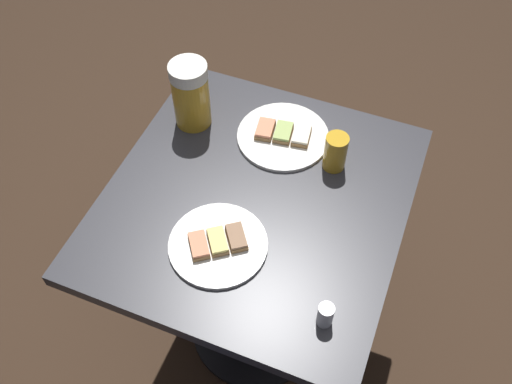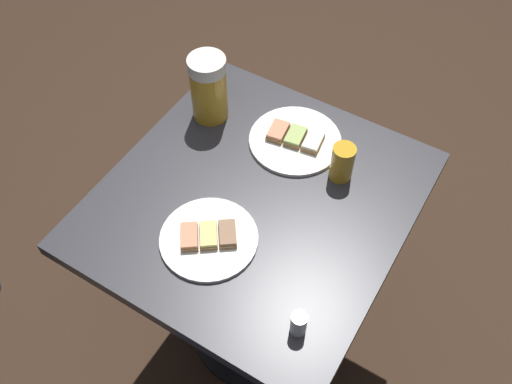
% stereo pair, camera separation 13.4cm
% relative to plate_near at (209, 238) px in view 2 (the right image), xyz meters
% --- Properties ---
extents(ground_plane, '(6.00, 6.00, 0.00)m').
position_rel_plate_near_xyz_m(ground_plane, '(-0.16, 0.03, -0.77)').
color(ground_plane, '#382619').
extents(cafe_table, '(0.75, 0.71, 0.76)m').
position_rel_plate_near_xyz_m(cafe_table, '(-0.16, 0.03, -0.18)').
color(cafe_table, black).
rests_on(cafe_table, ground_plane).
extents(plate_near, '(0.23, 0.23, 0.03)m').
position_rel_plate_near_xyz_m(plate_near, '(0.00, 0.00, 0.00)').
color(plate_near, white).
rests_on(plate_near, cafe_table).
extents(plate_far, '(0.24, 0.24, 0.03)m').
position_rel_plate_near_xyz_m(plate_far, '(-0.37, 0.02, -0.00)').
color(plate_far, white).
rests_on(plate_far, cafe_table).
extents(beer_mug, '(0.16, 0.10, 0.19)m').
position_rel_plate_near_xyz_m(beer_mug, '(-0.34, -0.22, 0.08)').
color(beer_mug, gold).
rests_on(beer_mug, cafe_table).
extents(beer_glass_small, '(0.06, 0.06, 0.10)m').
position_rel_plate_near_xyz_m(beer_glass_small, '(-0.32, 0.17, 0.04)').
color(beer_glass_small, gold).
rests_on(beer_glass_small, cafe_table).
extents(salt_shaker, '(0.03, 0.03, 0.06)m').
position_rel_plate_near_xyz_m(salt_shaker, '(0.09, 0.28, 0.02)').
color(salt_shaker, silver).
rests_on(salt_shaker, cafe_table).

